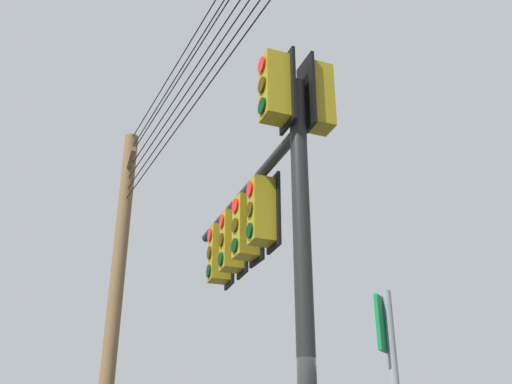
# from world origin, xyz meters

# --- Properties ---
(signal_mast_assembly) EXTENTS (2.25, 3.76, 6.22)m
(signal_mast_assembly) POSITION_xyz_m (1.13, 0.18, 4.47)
(signal_mast_assembly) COLOR black
(signal_mast_assembly) RESTS_ON ground
(utility_pole_wooden) EXTENTS (1.31, 2.09, 9.92)m
(utility_pole_wooden) POSITION_xyz_m (4.06, 7.61, 5.06)
(utility_pole_wooden) COLOR brown
(utility_pole_wooden) RESTS_ON ground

